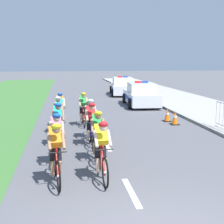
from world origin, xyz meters
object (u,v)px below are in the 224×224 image
object	(u,v)px
cyclist_second	(101,149)
cyclist_fifth	(58,123)
cyclist_eighth	(90,118)
police_car_second	(122,87)
cyclist_fourth	(97,135)
cyclist_third	(57,138)
cyclist_ninth	(60,109)
cyclist_sixth	(91,123)
police_car_nearest	(141,95)
traffic_cone_mid	(167,115)
traffic_cone_near	(175,118)
cyclist_seventh	(59,114)
cyclist_tenth	(83,108)
cyclist_lead	(56,152)

from	to	relation	value
cyclist_second	cyclist_fifth	xyz separation A→B (m)	(-1.08, 3.33, 0.00)
cyclist_eighth	police_car_second	world-z (taller)	police_car_second
police_car_second	cyclist_fourth	bearing A→B (deg)	-102.93
cyclist_third	cyclist_eighth	xyz separation A→B (m)	(1.18, 2.91, 0.00)
cyclist_ninth	cyclist_sixth	bearing A→B (deg)	-72.50
cyclist_fourth	police_car_nearest	xyz separation A→B (m)	(3.97, 10.80, -0.11)
police_car_nearest	traffic_cone_mid	size ratio (longest dim) A/B	7.04
police_car_second	cyclist_second	bearing A→B (deg)	-102.13
police_car_second	traffic_cone_near	world-z (taller)	police_car_second
cyclist_eighth	police_car_second	size ratio (longest dim) A/B	0.38
cyclist_seventh	traffic_cone_mid	world-z (taller)	cyclist_seventh
cyclist_sixth	cyclist_eighth	bearing A→B (deg)	86.64
cyclist_second	cyclist_tenth	bearing A→B (deg)	90.33
cyclist_fourth	cyclist_seventh	distance (m)	3.92
cyclist_lead	cyclist_third	bearing A→B (deg)	90.32
cyclist_eighth	police_car_nearest	bearing A→B (deg)	64.01
cyclist_fourth	cyclist_eighth	bearing A→B (deg)	89.50
cyclist_sixth	police_car_second	xyz separation A→B (m)	(4.01, 15.61, -0.11)
cyclist_fourth	police_car_second	size ratio (longest dim) A/B	0.38
cyclist_lead	police_car_second	size ratio (longest dim) A/B	0.38
cyclist_third	police_car_second	world-z (taller)	police_car_second
cyclist_fifth	cyclist_ninth	xyz separation A→B (m)	(0.04, 3.22, 0.00)
cyclist_lead	cyclist_fourth	world-z (taller)	same
cyclist_lead	cyclist_eighth	xyz separation A→B (m)	(1.17, 4.25, 0.00)
cyclist_seventh	cyclist_second	bearing A→B (deg)	-78.38
cyclist_third	cyclist_fifth	size ratio (longest dim) A/B	1.00
cyclist_second	police_car_nearest	bearing A→B (deg)	71.81
cyclist_second	cyclist_fifth	size ratio (longest dim) A/B	1.00
cyclist_fourth	cyclist_seventh	xyz separation A→B (m)	(-1.14, 3.75, 0.00)
cyclist_sixth	cyclist_ninth	distance (m)	3.54
cyclist_seventh	traffic_cone_near	distance (m)	5.27
cyclist_lead	traffic_cone_near	size ratio (longest dim) A/B	2.68
police_car_nearest	traffic_cone_near	xyz separation A→B (m)	(0.06, -6.15, -0.37)
cyclist_sixth	cyclist_seventh	distance (m)	2.34
cyclist_third	cyclist_fifth	xyz separation A→B (m)	(0.01, 2.05, 0.00)
cyclist_seventh	police_car_second	bearing A→B (deg)	69.33
cyclist_eighth	cyclist_lead	bearing A→B (deg)	-105.38
cyclist_second	cyclist_ninth	distance (m)	6.63
cyclist_lead	cyclist_third	xyz separation A→B (m)	(-0.01, 1.34, 0.00)
cyclist_sixth	cyclist_third	bearing A→B (deg)	-120.59
cyclist_second	cyclist_eighth	size ratio (longest dim) A/B	1.00
cyclist_sixth	police_car_nearest	xyz separation A→B (m)	(4.01, 9.11, -0.11)
cyclist_fifth	police_car_nearest	size ratio (longest dim) A/B	0.38
cyclist_second	police_car_nearest	size ratio (longest dim) A/B	0.38
cyclist_third	cyclist_eighth	world-z (taller)	same
traffic_cone_near	cyclist_sixth	bearing A→B (deg)	-143.95
cyclist_fourth	cyclist_ninth	xyz separation A→B (m)	(-1.10, 5.06, 0.00)
cyclist_fifth	police_car_second	bearing A→B (deg)	71.68
traffic_cone_near	cyclist_second	bearing A→B (deg)	-123.77
cyclist_third	cyclist_fourth	bearing A→B (deg)	9.99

